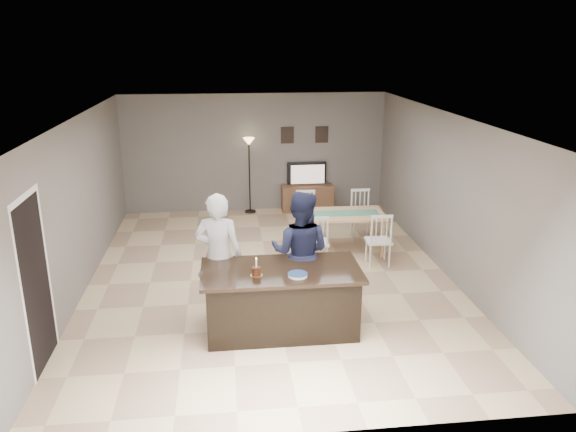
{
  "coord_description": "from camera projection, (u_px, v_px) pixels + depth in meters",
  "views": [
    {
      "loc": [
        -0.71,
        -8.74,
        3.85
      ],
      "look_at": [
        0.27,
        -0.3,
        1.17
      ],
      "focal_mm": 35.0,
      "sensor_mm": 36.0,
      "label": 1
    }
  ],
  "objects": [
    {
      "name": "television",
      "position": [
        307.0,
        174.0,
        13.02
      ],
      "size": [
        0.91,
        0.12,
        0.53
      ],
      "primitive_type": "imported",
      "rotation": [
        0.0,
        0.0,
        3.14
      ],
      "color": "black",
      "rests_on": "tv_console"
    },
    {
      "name": "birthday_cake",
      "position": [
        256.0,
        271.0,
        7.32
      ],
      "size": [
        0.16,
        0.16,
        0.25
      ],
      "color": "gold",
      "rests_on": "kitchen_island"
    },
    {
      "name": "plate_stack",
      "position": [
        298.0,
        275.0,
        7.3
      ],
      "size": [
        0.26,
        0.26,
        0.04
      ],
      "color": "white",
      "rests_on": "kitchen_island"
    },
    {
      "name": "dining_table",
      "position": [
        340.0,
        220.0,
        10.46
      ],
      "size": [
        1.64,
        1.86,
        0.98
      ],
      "rotation": [
        0.0,
        0.0,
        -0.03
      ],
      "color": "tan",
      "rests_on": "floor"
    },
    {
      "name": "room_shell",
      "position": [
        269.0,
        181.0,
        9.01
      ],
      "size": [
        8.0,
        8.0,
        8.0
      ],
      "color": "slate",
      "rests_on": "floor"
    },
    {
      "name": "kitchen_island",
      "position": [
        281.0,
        299.0,
        7.67
      ],
      "size": [
        2.15,
        1.1,
        0.9
      ],
      "color": "black",
      "rests_on": "floor"
    },
    {
      "name": "floor_lamp",
      "position": [
        249.0,
        155.0,
        12.68
      ],
      "size": [
        0.26,
        0.26,
        1.74
      ],
      "color": "black",
      "rests_on": "floor"
    },
    {
      "name": "man",
      "position": [
        300.0,
        252.0,
        8.09
      ],
      "size": [
        1.07,
        0.96,
        1.82
      ],
      "primitive_type": "imported",
      "rotation": [
        0.0,
        0.0,
        2.78
      ],
      "color": "#191D37",
      "rests_on": "floor"
    },
    {
      "name": "doorway",
      "position": [
        34.0,
        269.0,
        6.63
      ],
      "size": [
        0.0,
        2.1,
        2.65
      ],
      "color": "black",
      "rests_on": "floor"
    },
    {
      "name": "woman",
      "position": [
        219.0,
        256.0,
        7.96
      ],
      "size": [
        0.74,
        0.55,
        1.83
      ],
      "primitive_type": "imported",
      "rotation": [
        0.0,
        0.0,
        2.96
      ],
      "color": "silver",
      "rests_on": "floor"
    },
    {
      "name": "tv_console",
      "position": [
        307.0,
        198.0,
        13.12
      ],
      "size": [
        1.2,
        0.4,
        0.6
      ],
      "primitive_type": "cube",
      "color": "brown",
      "rests_on": "floor"
    },
    {
      "name": "tv_screen_glow",
      "position": [
        308.0,
        174.0,
        12.94
      ],
      "size": [
        0.78,
        0.0,
        0.78
      ],
      "primitive_type": "plane",
      "rotation": [
        1.57,
        0.0,
        3.14
      ],
      "color": "orange",
      "rests_on": "tv_console"
    },
    {
      "name": "floor",
      "position": [
        270.0,
        277.0,
        9.51
      ],
      "size": [
        8.0,
        8.0,
        0.0
      ],
      "primitive_type": "plane",
      "color": "#D3B587",
      "rests_on": "ground"
    },
    {
      "name": "picture_frames",
      "position": [
        305.0,
        135.0,
        12.88
      ],
      "size": [
        1.1,
        0.02,
        0.38
      ],
      "color": "black",
      "rests_on": "room_shell"
    }
  ]
}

